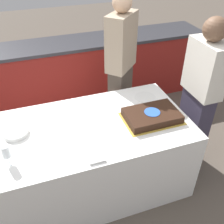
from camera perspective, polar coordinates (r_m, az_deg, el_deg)
ground_plane at (r=2.80m, az=-6.96°, el=-15.71°), size 14.00×14.00×0.00m
back_counter at (r=3.71m, az=-13.17°, el=7.43°), size 4.40×0.58×0.92m
dining_table at (r=2.51m, az=-7.58°, el=-10.38°), size 2.03×0.96×0.75m
cake at (r=2.35m, az=8.66°, el=-0.77°), size 0.51×0.35×0.08m
plate_stack at (r=2.31m, az=-20.19°, el=-4.24°), size 0.21×0.21×0.04m
wine_glass at (r=2.02m, az=-22.10°, el=-8.11°), size 0.07×0.07×0.17m
side_plate_near_cake at (r=2.65m, az=7.21°, el=3.22°), size 0.21×0.21×0.00m
utensil_pile at (r=1.98m, az=-3.48°, el=-9.94°), size 0.12×0.11×0.02m
person_cutting_cake at (r=2.92m, az=1.91°, el=9.12°), size 0.41×0.41×1.67m
person_seated_right at (r=2.66m, az=18.46°, el=3.08°), size 0.21×0.40×1.58m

